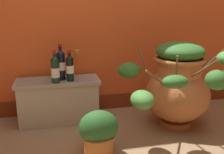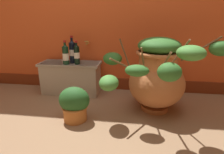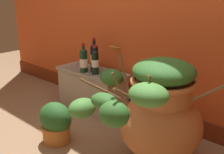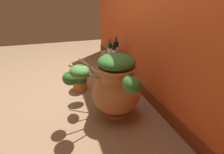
{
  "view_description": "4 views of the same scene",
  "coord_description": "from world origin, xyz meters",
  "px_view_note": "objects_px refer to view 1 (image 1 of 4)",
  "views": [
    {
      "loc": [
        -0.5,
        -1.47,
        1.06
      ],
      "look_at": [
        0.02,
        0.82,
        0.43
      ],
      "focal_mm": 41.51,
      "sensor_mm": 36.0,
      "label": 1
    },
    {
      "loc": [
        0.35,
        -1.26,
        0.95
      ],
      "look_at": [
        0.08,
        0.77,
        0.28
      ],
      "focal_mm": 29.25,
      "sensor_mm": 36.0,
      "label": 2
    },
    {
      "loc": [
        1.51,
        -0.97,
        1.23
      ],
      "look_at": [
        -0.07,
        0.76,
        0.46
      ],
      "focal_mm": 45.29,
      "sensor_mm": 36.0,
      "label": 3
    },
    {
      "loc": [
        2.32,
        -0.05,
        1.35
      ],
      "look_at": [
        0.1,
        0.67,
        0.28
      ],
      "focal_mm": 28.75,
      "sensor_mm": 36.0,
      "label": 4
    }
  ],
  "objects_px": {
    "wine_bottle_middle": "(61,64)",
    "wine_bottle_left": "(70,67)",
    "wine_bottle_right": "(55,69)",
    "potted_shrub": "(99,132)",
    "terracotta_urn": "(179,85)"
  },
  "relations": [
    {
      "from": "wine_bottle_left",
      "to": "wine_bottle_middle",
      "type": "relative_size",
      "value": 0.85
    },
    {
      "from": "terracotta_urn",
      "to": "wine_bottle_right",
      "type": "bearing_deg",
      "value": 165.22
    },
    {
      "from": "wine_bottle_middle",
      "to": "wine_bottle_left",
      "type": "bearing_deg",
      "value": -40.14
    },
    {
      "from": "wine_bottle_left",
      "to": "potted_shrub",
      "type": "relative_size",
      "value": 0.84
    },
    {
      "from": "terracotta_urn",
      "to": "wine_bottle_middle",
      "type": "xyz_separation_m",
      "value": [
        -1.01,
        0.37,
        0.16
      ]
    },
    {
      "from": "wine_bottle_right",
      "to": "potted_shrub",
      "type": "height_order",
      "value": "wine_bottle_right"
    },
    {
      "from": "terracotta_urn",
      "to": "wine_bottle_left",
      "type": "height_order",
      "value": "terracotta_urn"
    },
    {
      "from": "wine_bottle_left",
      "to": "wine_bottle_middle",
      "type": "distance_m",
      "value": 0.1
    },
    {
      "from": "wine_bottle_middle",
      "to": "potted_shrub",
      "type": "xyz_separation_m",
      "value": [
        0.23,
        -0.67,
        -0.38
      ]
    },
    {
      "from": "terracotta_urn",
      "to": "wine_bottle_right",
      "type": "distance_m",
      "value": 1.1
    },
    {
      "from": "terracotta_urn",
      "to": "wine_bottle_left",
      "type": "distance_m",
      "value": 0.99
    },
    {
      "from": "wine_bottle_left",
      "to": "wine_bottle_right",
      "type": "xyz_separation_m",
      "value": [
        -0.13,
        -0.03,
        -0.0
      ]
    },
    {
      "from": "wine_bottle_left",
      "to": "wine_bottle_right",
      "type": "relative_size",
      "value": 0.98
    },
    {
      "from": "terracotta_urn",
      "to": "wine_bottle_right",
      "type": "relative_size",
      "value": 4.16
    },
    {
      "from": "wine_bottle_right",
      "to": "potted_shrub",
      "type": "xyz_separation_m",
      "value": [
        0.28,
        -0.58,
        -0.36
      ]
    }
  ]
}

